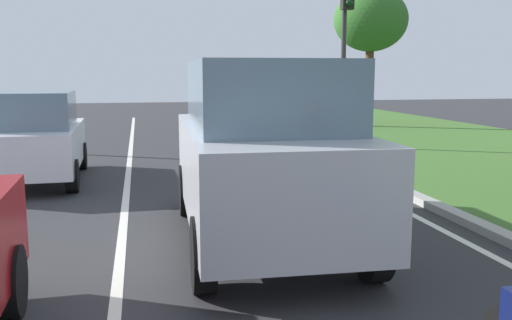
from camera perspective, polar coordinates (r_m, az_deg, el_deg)
name	(u,v)px	position (r m, az deg, el deg)	size (l,w,h in m)	color
ground_plane	(163,179)	(11.47, -9.56, -1.91)	(60.00, 60.00, 0.00)	#2D2D30
lane_line_center	(128,180)	(11.47, -13.06, -2.01)	(0.12, 32.00, 0.01)	silver
lane_line_right_edge	(330,172)	(12.15, 7.66, -1.25)	(0.12, 32.00, 0.01)	silver
curb_right	(352,169)	(12.31, 9.86, -0.89)	(0.24, 48.00, 0.12)	#9E9B93
car_suv_ahead	(263,152)	(6.90, 0.70, 0.85)	(2.10, 4.56, 2.28)	#B7BABF
car_hatchback_far	(35,138)	(11.70, -21.76, 2.15)	(1.83, 3.75, 1.78)	silver
traffic_light_near_right	(346,27)	(15.78, 9.20, 13.35)	(0.32, 0.50, 5.06)	#2D2D2D
tree_roadside_far	(371,21)	(22.32, 11.72, 13.82)	(2.82, 2.82, 5.34)	#4C331E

